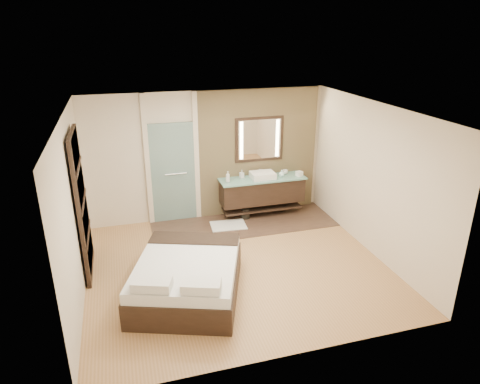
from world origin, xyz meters
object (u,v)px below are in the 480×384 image
object	(u,v)px
mirror_unit	(259,139)
waste_bin	(245,213)
bed	(188,277)
vanity	(262,190)

from	to	relation	value
mirror_unit	waste_bin	xyz separation A→B (m)	(-0.40, -0.31, -1.53)
bed	waste_bin	xyz separation A→B (m)	(1.66, 2.43, -0.18)
bed	waste_bin	distance (m)	2.94
vanity	mirror_unit	distance (m)	1.10
vanity	bed	distance (m)	3.24
mirror_unit	bed	distance (m)	3.67
mirror_unit	waste_bin	distance (m)	1.61
vanity	mirror_unit	size ratio (longest dim) A/B	1.75
mirror_unit	bed	bearing A→B (deg)	-126.88
bed	vanity	bearing A→B (deg)	70.24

